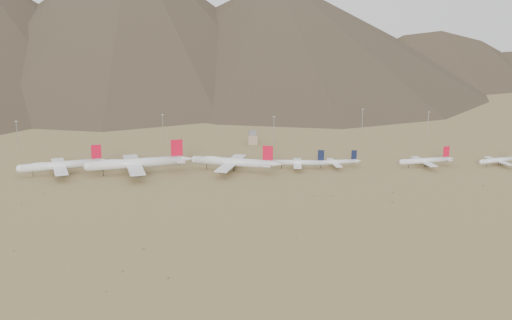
{
  "coord_description": "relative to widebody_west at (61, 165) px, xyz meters",
  "views": [
    {
      "loc": [
        -32.38,
        -430.44,
        122.9
      ],
      "look_at": [
        22.38,
        30.0,
        7.79
      ],
      "focal_mm": 45.0,
      "sensor_mm": 36.0,
      "label": 1
    }
  ],
  "objects": [
    {
      "name": "narrowbody_b",
      "position": [
        204.09,
        -4.06,
        -2.75
      ],
      "size": [
        38.63,
        27.72,
        12.74
      ],
      "rotation": [
        0.0,
        0.0,
        0.05
      ],
      "color": "silver",
      "rests_on": "ground"
    },
    {
      "name": "control_tower",
      "position": [
        150.02,
        84.79,
        -1.57
      ],
      "size": [
        8.0,
        8.0,
        12.0
      ],
      "color": "gray",
      "rests_on": "ground"
    },
    {
      "name": "desert_scrub",
      "position": [
        117.81,
        -131.11,
        -6.6
      ],
      "size": [
        346.27,
        175.42,
        0.72
      ],
      "color": "brown",
      "rests_on": "ground"
    },
    {
      "name": "mast_centre",
      "position": [
        168.05,
        78.07,
        7.32
      ],
      "size": [
        2.0,
        0.6,
        25.7
      ],
      "color": "gray",
      "rests_on": "ground"
    },
    {
      "name": "narrowbody_d",
      "position": [
        330.82,
        -13.17,
        -2.6
      ],
      "size": [
        39.38,
        28.97,
        13.21
      ],
      "rotation": [
        0.0,
        0.0,
        0.23
      ],
      "color": "silver",
      "rests_on": "ground"
    },
    {
      "name": "widebody_west",
      "position": [
        0.0,
        0.0,
        0.0
      ],
      "size": [
        66.01,
        51.98,
        19.96
      ],
      "rotation": [
        0.0,
        0.0,
        0.24
      ],
      "color": "silver",
      "rests_on": "ground"
    },
    {
      "name": "mast_east",
      "position": [
        256.02,
        108.02,
        7.32
      ],
      "size": [
        2.0,
        0.6,
        25.7
      ],
      "color": "gray",
      "rests_on": "ground"
    },
    {
      "name": "narrowbody_a",
      "position": [
        175.79,
        -4.65,
        -2.17
      ],
      "size": [
        43.68,
        31.86,
        14.51
      ],
      "rotation": [
        0.0,
        0.0,
        -0.17
      ],
      "color": "silver",
      "rests_on": "ground"
    },
    {
      "name": "narrowbody_c",
      "position": [
        272.51,
        -10.65,
        -1.98
      ],
      "size": [
        45.76,
        33.11,
        15.12
      ],
      "rotation": [
        0.0,
        0.0,
        0.11
      ],
      "color": "silver",
      "rests_on": "ground"
    },
    {
      "name": "widebody_centre",
      "position": [
        54.04,
        -5.31,
        1.32
      ],
      "size": [
        79.56,
        62.05,
        23.78
      ],
      "rotation": [
        0.0,
        0.0,
        0.16
      ],
      "color": "silver",
      "rests_on": "ground"
    },
    {
      "name": "mast_far_east",
      "position": [
        311.31,
        86.17,
        7.32
      ],
      "size": [
        2.0,
        0.6,
        25.7
      ],
      "color": "gray",
      "rests_on": "ground"
    },
    {
      "name": "mast_west",
      "position": [
        71.46,
        99.83,
        7.32
      ],
      "size": [
        2.0,
        0.6,
        25.7
      ],
      "color": "gray",
      "rests_on": "ground"
    },
    {
      "name": "mast_far_west",
      "position": [
        -49.33,
        81.51,
        7.32
      ],
      "size": [
        2.0,
        0.6,
        25.7
      ],
      "color": "gray",
      "rests_on": "ground"
    },
    {
      "name": "ground",
      "position": [
        120.02,
        -35.21,
        -6.88
      ],
      "size": [
        3000.0,
        3000.0,
        0.0
      ],
      "primitive_type": "plane",
      "color": "#9A8650",
      "rests_on": "ground"
    },
    {
      "name": "widebody_east",
      "position": [
        125.03,
        -6.39,
        0.27
      ],
      "size": [
        66.47,
        53.18,
        20.76
      ],
      "rotation": [
        0.0,
        0.0,
        -0.36
      ],
      "color": "silver",
      "rests_on": "ground"
    }
  ]
}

